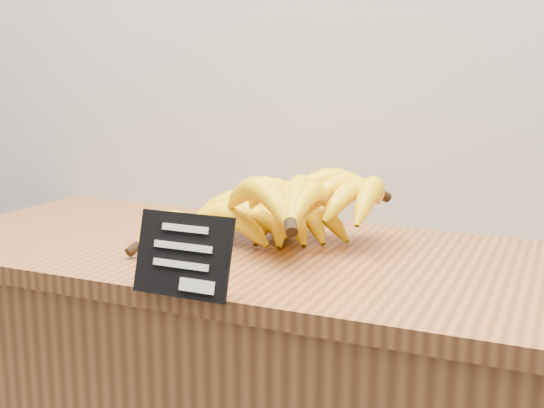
{
  "coord_description": "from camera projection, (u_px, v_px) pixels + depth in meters",
  "views": [
    {
      "loc": [
        0.56,
        1.71,
        1.24
      ],
      "look_at": [
        0.12,
        2.7,
        1.02
      ],
      "focal_mm": 45.0,
      "sensor_mm": 36.0,
      "label": 1
    }
  ],
  "objects": [
    {
      "name": "counter_top",
      "position": [
        284.0,
        259.0,
        1.17
      ],
      "size": [
        1.33,
        0.54,
        0.03
      ],
      "primitive_type": "cube",
      "color": "brown",
      "rests_on": "counter"
    },
    {
      "name": "banana_pile",
      "position": [
        274.0,
        212.0,
        1.2
      ],
      "size": [
        0.51,
        0.36,
        0.13
      ],
      "color": "yellow",
      "rests_on": "counter_top"
    },
    {
      "name": "chalkboard_sign",
      "position": [
        183.0,
        255.0,
        0.93
      ],
      "size": [
        0.14,
        0.04,
        0.11
      ],
      "primitive_type": "cube",
      "rotation": [
        -0.29,
        0.0,
        0.0
      ],
      "color": "black",
      "rests_on": "counter_top"
    }
  ]
}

